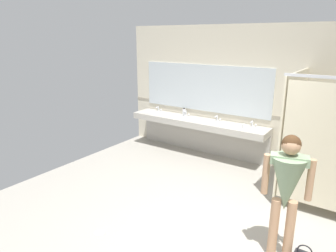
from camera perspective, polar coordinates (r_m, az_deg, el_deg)
ground_plane at (r=4.54m, az=5.18°, el=-19.73°), size 6.92×6.47×0.10m
wall_back at (r=6.57m, az=18.57°, el=5.02°), size 6.92×0.12×2.86m
wall_back_tile_band at (r=6.59m, az=18.11°, el=1.70°), size 6.92×0.01×0.06m
vanity_counter at (r=7.06m, az=5.60°, el=-0.33°), size 3.22×0.58×0.93m
mirror_panel at (r=7.05m, az=6.64°, el=6.97°), size 3.12×0.02×1.04m
person_standing at (r=3.85m, az=21.08°, el=-9.94°), size 0.54×0.49×1.57m
soap_dispenser at (r=7.28m, az=2.97°, el=2.57°), size 0.07×0.07×0.18m
paper_cup at (r=6.44m, az=13.83°, el=-0.02°), size 0.07×0.07×0.08m
floor_drain_cover at (r=4.61m, az=-12.56°, el=-18.65°), size 0.14×0.14×0.01m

